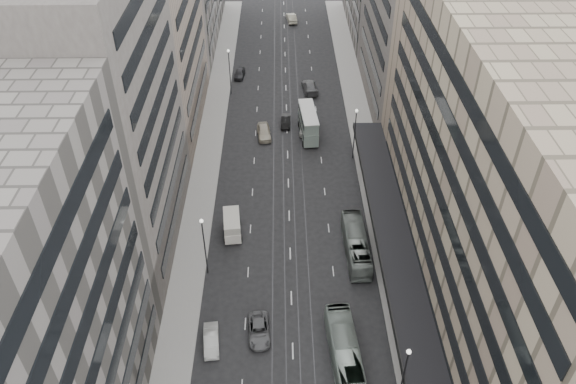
{
  "coord_description": "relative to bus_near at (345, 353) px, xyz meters",
  "views": [
    {
      "loc": [
        -1.02,
        -33.49,
        48.49
      ],
      "look_at": [
        -0.2,
        19.36,
        6.1
      ],
      "focal_mm": 35.0,
      "sensor_mm": 36.0,
      "label": 1
    }
  ],
  "objects": [
    {
      "name": "ground",
      "position": [
        -5.1,
        0.46,
        -1.54
      ],
      "size": [
        220.0,
        220.0,
        0.0
      ],
      "primitive_type": "plane",
      "color": "black",
      "rests_on": "ground"
    },
    {
      "name": "sidewalk_right",
      "position": [
        6.9,
        37.96,
        -1.46
      ],
      "size": [
        4.0,
        125.0,
        0.15
      ],
      "primitive_type": "cube",
      "color": "gray",
      "rests_on": "ground"
    },
    {
      "name": "sidewalk_left",
      "position": [
        -17.1,
        37.96,
        -1.46
      ],
      "size": [
        4.0,
        125.0,
        0.15
      ],
      "primitive_type": "cube",
      "color": "gray",
      "rests_on": "ground"
    },
    {
      "name": "department_store",
      "position": [
        16.35,
        8.46,
        13.41
      ],
      "size": [
        19.2,
        60.0,
        30.0
      ],
      "color": "gray",
      "rests_on": "ground"
    },
    {
      "name": "building_right_mid",
      "position": [
        16.4,
        52.46,
        10.46
      ],
      "size": [
        15.0,
        28.0,
        24.0
      ],
      "primitive_type": "cube",
      "color": "#46413D",
      "rests_on": "ground"
    },
    {
      "name": "building_left_a",
      "position": [
        -26.6,
        -7.54,
        13.46
      ],
      "size": [
        15.0,
        28.0,
        30.0
      ],
      "primitive_type": "cube",
      "color": "#64605A",
      "rests_on": "ground"
    },
    {
      "name": "building_left_b",
      "position": [
        -26.6,
        19.46,
        15.46
      ],
      "size": [
        15.0,
        26.0,
        34.0
      ],
      "primitive_type": "cube",
      "color": "#46413D",
      "rests_on": "ground"
    },
    {
      "name": "building_left_c",
      "position": [
        -26.6,
        46.46,
        10.96
      ],
      "size": [
        15.0,
        28.0,
        25.0
      ],
      "primitive_type": "cube",
      "color": "#6F6256",
      "rests_on": "ground"
    },
    {
      "name": "lamp_right_near",
      "position": [
        4.6,
        -4.54,
        3.67
      ],
      "size": [
        0.44,
        0.44,
        8.32
      ],
      "color": "#262628",
      "rests_on": "ground"
    },
    {
      "name": "lamp_right_far",
      "position": [
        4.6,
        35.46,
        3.67
      ],
      "size": [
        0.44,
        0.44,
        8.32
      ],
      "color": "#262628",
      "rests_on": "ground"
    },
    {
      "name": "lamp_left_near",
      "position": [
        -14.8,
        12.46,
        3.67
      ],
      "size": [
        0.44,
        0.44,
        8.32
      ],
      "color": "#262628",
      "rests_on": "ground"
    },
    {
      "name": "lamp_left_far",
      "position": [
        -14.8,
        55.46,
        3.67
      ],
      "size": [
        0.44,
        0.44,
        8.32
      ],
      "color": "#262628",
      "rests_on": "ground"
    },
    {
      "name": "bus_near",
      "position": [
        0.0,
        0.0,
        0.0
      ],
      "size": [
        3.38,
        11.19,
        3.07
      ],
      "primitive_type": "imported",
      "rotation": [
        0.0,
        0.0,
        3.21
      ],
      "color": "gray",
      "rests_on": "ground"
    },
    {
      "name": "bus_far",
      "position": [
        2.81,
        15.47,
        -0.08
      ],
      "size": [
        2.72,
        10.51,
        2.91
      ],
      "primitive_type": "imported",
      "rotation": [
        0.0,
        0.0,
        3.17
      ],
      "color": "gray",
      "rests_on": "ground"
    },
    {
      "name": "double_decker",
      "position": [
        -1.81,
        41.61,
        0.84
      ],
      "size": [
        3.06,
        8.22,
        4.4
      ],
      "rotation": [
        0.0,
        0.0,
        0.09
      ],
      "color": "slate",
      "rests_on": "ground"
    },
    {
      "name": "panel_van",
      "position": [
        -12.3,
        19.04,
        0.02
      ],
      "size": [
        2.59,
        4.68,
        2.83
      ],
      "rotation": [
        0.0,
        0.0,
        0.1
      ],
      "color": "silver",
      "rests_on": "ground"
    },
    {
      "name": "sedan_1",
      "position": [
        -13.44,
        2.39,
        -0.83
      ],
      "size": [
        1.95,
        4.43,
        1.41
      ],
      "primitive_type": "imported",
      "rotation": [
        0.0,
        0.0,
        0.11
      ],
      "color": "#BABAB6",
      "rests_on": "ground"
    },
    {
      "name": "sedan_2",
      "position": [
        -8.59,
        3.58,
        -0.86
      ],
      "size": [
        2.63,
        5.02,
        1.35
      ],
      "primitive_type": "imported",
      "rotation": [
        0.0,
        0.0,
        0.08
      ],
      "color": "#575759",
      "rests_on": "ground"
    },
    {
      "name": "sedan_4",
      "position": [
        -8.74,
        41.51,
        -0.68
      ],
      "size": [
        2.55,
        5.2,
        1.71
      ],
      "primitive_type": "imported",
      "rotation": [
        0.0,
        0.0,
        0.11
      ],
      "color": "#B2A994",
      "rests_on": "ground"
    },
    {
      "name": "sedan_5",
      "position": [
        -5.26,
        44.91,
        -0.86
      ],
      "size": [
        1.66,
        4.19,
        1.36
      ],
      "primitive_type": "imported",
      "rotation": [
        0.0,
        0.0,
        -0.06
      ],
      "color": "black",
      "rests_on": "ground"
    },
    {
      "name": "sedan_6",
      "position": [
        -1.65,
        43.09,
        -0.76
      ],
      "size": [
        3.26,
        5.85,
        1.55
      ],
      "primitive_type": "imported",
      "rotation": [
        0.0,
        0.0,
        3.01
      ],
      "color": "#B7B7B3",
      "rests_on": "ground"
    },
    {
      "name": "sedan_7",
      "position": [
        -0.88,
        56.16,
        -0.68
      ],
      "size": [
        3.01,
        6.11,
        1.71
      ],
      "primitive_type": "imported",
      "rotation": [
        0.0,
        0.0,
        3.25
      ],
      "color": "#4E4F51",
      "rests_on": "ground"
    },
    {
      "name": "sedan_8",
      "position": [
        -13.6,
        61.82,
        -0.82
      ],
      "size": [
        2.13,
        4.38,
        1.44
      ],
      "primitive_type": "imported",
      "rotation": [
        0.0,
        0.0,
        -0.1
      ],
      "color": "#28282A",
      "rests_on": "ground"
    },
    {
      "name": "sedan_9",
      "position": [
        -3.47,
        88.16,
        -0.67
      ],
      "size": [
        2.49,
        5.42,
        1.72
      ],
      "primitive_type": "imported",
      "rotation": [
        0.0,
        0.0,
        3.27
      ],
      "color": "#ABA68E",
      "rests_on": "ground"
    }
  ]
}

